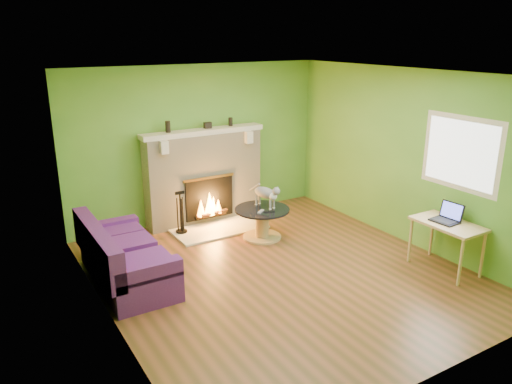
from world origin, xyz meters
TOP-DOWN VIEW (x-y plane):
  - floor at (0.00, 0.00)m, footprint 5.00×5.00m
  - ceiling at (0.00, 0.00)m, footprint 5.00×5.00m
  - wall_back at (0.00, 2.50)m, footprint 5.00×0.00m
  - wall_front at (0.00, -2.50)m, footprint 5.00×0.00m
  - wall_left at (-2.25, 0.00)m, footprint 0.00×5.00m
  - wall_right at (2.25, 0.00)m, footprint 0.00×5.00m
  - window_frame at (2.24, -0.90)m, footprint 0.00×1.20m
  - window_pane at (2.23, -0.90)m, footprint 0.00×1.06m
  - fireplace at (0.00, 2.32)m, footprint 2.10×0.46m
  - hearth at (0.00, 1.80)m, footprint 1.50×0.75m
  - mantel at (0.00, 2.30)m, footprint 2.10×0.28m
  - sofa at (-1.86, 0.85)m, footprint 0.85×1.79m
  - coffee_table at (0.42, 1.15)m, footprint 0.85×0.85m
  - desk at (1.95, -1.06)m, footprint 0.53×0.91m
  - cat at (0.50, 1.20)m, footprint 0.36×0.64m
  - remote_silver at (0.32, 1.03)m, footprint 0.16×0.14m
  - remote_black at (0.44, 0.97)m, footprint 0.17×0.09m
  - laptop at (1.93, -1.01)m, footprint 0.32×0.36m
  - fire_tools at (-0.60, 1.95)m, footprint 0.18×0.18m
  - mantel_vase_left at (-0.59, 2.33)m, footprint 0.08×0.08m
  - mantel_vase_right at (0.52, 2.33)m, footprint 0.07×0.07m
  - mantel_box at (0.10, 2.33)m, footprint 0.12×0.08m

SIDE VIEW (x-z plane):
  - floor at x=0.00m, z-range 0.00..0.00m
  - hearth at x=0.00m, z-range 0.00..0.03m
  - coffee_table at x=0.42m, z-range 0.04..0.52m
  - sofa at x=-1.86m, z-range -0.09..0.71m
  - fire_tools at x=-0.60m, z-range 0.03..0.72m
  - remote_black at x=0.44m, z-range 0.48..0.50m
  - remote_silver at x=0.32m, z-range 0.48..0.50m
  - desk at x=1.95m, z-range 0.26..0.93m
  - cat at x=0.50m, z-range 0.48..0.86m
  - fireplace at x=0.00m, z-range -0.02..1.56m
  - laptop at x=1.93m, z-range 0.68..0.93m
  - wall_back at x=0.00m, z-range -1.20..3.80m
  - wall_front at x=0.00m, z-range -1.20..3.80m
  - wall_left at x=-2.25m, z-range -1.20..3.80m
  - wall_right at x=2.25m, z-range -1.20..3.80m
  - mantel at x=0.00m, z-range 1.50..1.58m
  - window_frame at x=2.24m, z-range 0.95..2.15m
  - window_pane at x=2.23m, z-range 1.02..2.08m
  - mantel_box at x=0.10m, z-range 1.58..1.68m
  - mantel_vase_right at x=0.52m, z-range 1.58..1.72m
  - mantel_vase_left at x=-0.59m, z-range 1.58..1.76m
  - ceiling at x=0.00m, z-range 2.60..2.60m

